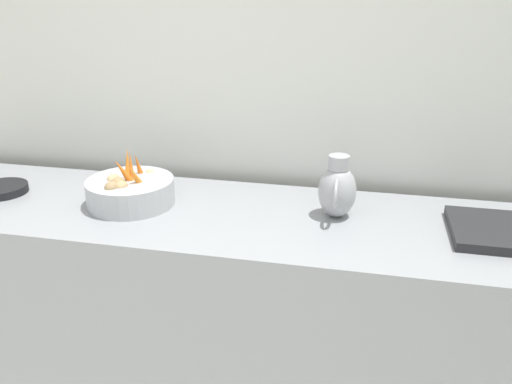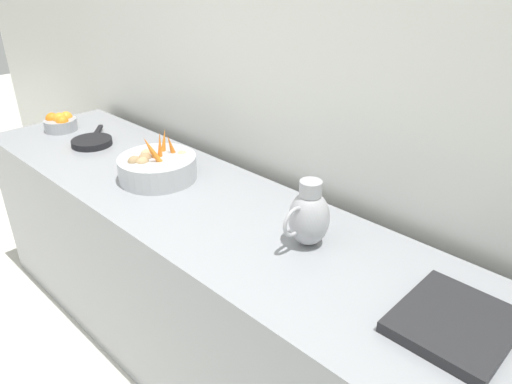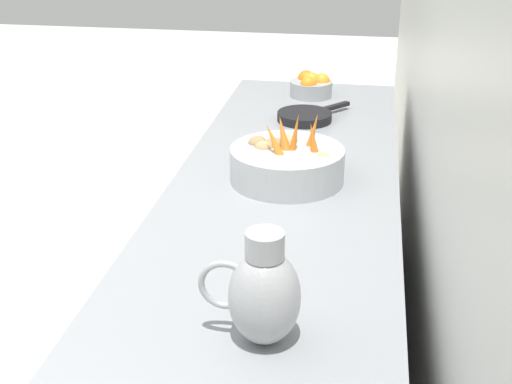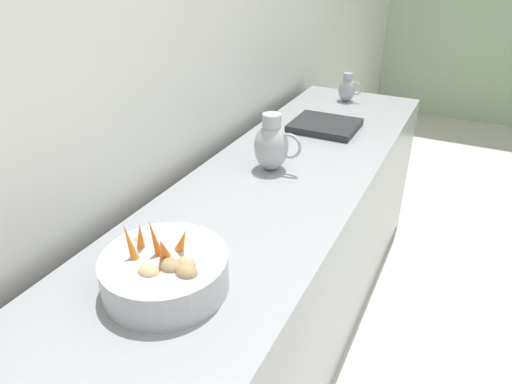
{
  "view_description": "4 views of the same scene",
  "coord_description": "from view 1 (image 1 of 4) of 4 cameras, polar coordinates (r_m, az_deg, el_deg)",
  "views": [
    {
      "loc": [
        0.36,
        0.51,
        1.78
      ],
      "look_at": [
        -1.37,
        0.13,
        1.07
      ],
      "focal_mm": 36.19,
      "sensor_mm": 36.0,
      "label": 1
    },
    {
      "loc": [
        -0.36,
        1.32,
        1.9
      ],
      "look_at": [
        -1.4,
        0.29,
        1.14
      ],
      "focal_mm": 33.4,
      "sensor_mm": 36.0,
      "label": 2
    },
    {
      "loc": [
        -1.73,
        1.63,
        1.81
      ],
      "look_at": [
        -1.45,
        -0.06,
        1.05
      ],
      "focal_mm": 49.23,
      "sensor_mm": 36.0,
      "label": 3
    },
    {
      "loc": [
        -0.79,
        -1.25,
        1.82
      ],
      "look_at": [
        -1.38,
        -0.05,
        1.08
      ],
      "focal_mm": 32.33,
      "sensor_mm": 36.0,
      "label": 4
    }
  ],
  "objects": [
    {
      "name": "prep_counter",
      "position": [
        2.31,
        -1.15,
        -13.04
      ],
      "size": [
        0.72,
        3.37,
        0.93
      ],
      "primitive_type": "cube",
      "color": "gray",
      "rests_on": "ground_plane"
    },
    {
      "name": "vegetable_colander",
      "position": [
        2.22,
        -13.73,
        0.11
      ],
      "size": [
        0.36,
        0.36,
        0.23
      ],
      "color": "#ADAFB5",
      "rests_on": "prep_counter"
    },
    {
      "name": "tile_wall_left",
      "position": [
        2.33,
        13.91,
        14.22
      ],
      "size": [
        0.1,
        7.81,
        3.0
      ],
      "primitive_type": "cube",
      "color": "silver",
      "rests_on": "ground_plane"
    },
    {
      "name": "counter_sink_basin",
      "position": [
        2.09,
        24.67,
        -3.91
      ],
      "size": [
        0.34,
        0.3,
        0.04
      ],
      "primitive_type": "cube",
      "color": "#232326",
      "rests_on": "prep_counter"
    },
    {
      "name": "metal_pitcher_tall",
      "position": [
        2.05,
        8.97,
        0.26
      ],
      "size": [
        0.21,
        0.15,
        0.25
      ],
      "color": "#A3A3A8",
      "rests_on": "prep_counter"
    },
    {
      "name": "skillet_on_counter",
      "position": [
        2.56,
        -26.27,
        0.33
      ],
      "size": [
        0.28,
        0.31,
        0.03
      ],
      "color": "black",
      "rests_on": "prep_counter"
    }
  ]
}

